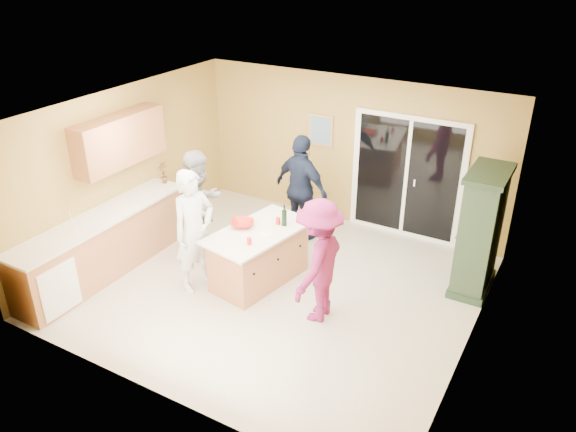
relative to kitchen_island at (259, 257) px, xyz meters
The scene contains 22 objects.
floor 0.49m from the kitchen_island, ahead, with size 5.50×5.50×0.00m, color beige.
ceiling 2.23m from the kitchen_island, ahead, with size 5.50×5.00×0.10m, color white.
wall_back 2.65m from the kitchen_island, 83.08° to the left, with size 5.50×0.10×2.60m, color #DBB75A.
wall_front 2.70m from the kitchen_island, 83.23° to the right, with size 5.50×0.10×2.60m, color #DBB75A.
wall_left 2.61m from the kitchen_island, behind, with size 0.10×5.00×2.60m, color #DBB75A.
wall_right 3.18m from the kitchen_island, ahead, with size 0.10×5.00×2.60m, color #DBB75A.
left_cabinet_run 2.40m from the kitchen_island, 153.35° to the right, with size 0.65×3.05×1.24m.
upper_cabinets 2.73m from the kitchen_island, behind, with size 0.35×1.60×0.75m, color #B37145.
sliding_door 2.86m from the kitchen_island, 61.01° to the left, with size 1.90×0.07×2.10m.
framed_picture 2.74m from the kitchen_island, 95.83° to the left, with size 0.46×0.04×0.56m.
kitchen_island is the anchor object (origin of this frame).
green_hutch 3.16m from the kitchen_island, 26.46° to the left, with size 0.52×0.99×1.82m.
woman_white 1.03m from the kitchen_island, 141.01° to the right, with size 0.66×0.43×1.81m, color silver.
woman_grey 1.26m from the kitchen_island, behind, with size 0.87×0.68×1.79m, color gray.
woman_navy 1.55m from the kitchen_island, 93.27° to the left, with size 1.07×0.44×1.82m, color #192038.
woman_magenta 1.28m from the kitchen_island, 16.98° to the right, with size 1.10×0.63×1.71m, color #821C50.
serving_bowl 0.55m from the kitchen_island, behind, with size 0.33×0.33×0.08m, color red.
tulip_vase 2.33m from the kitchen_island, 166.99° to the left, with size 0.20×0.13×0.37m, color #AB1121.
tumbler_near 0.64m from the kitchen_island, 74.71° to the right, with size 0.07×0.07×0.09m, color red.
tumbler_far 0.61m from the kitchen_island, 65.86° to the left, with size 0.07×0.07×0.10m, color red.
wine_bottle 0.70m from the kitchen_island, 53.17° to the left, with size 0.08×0.08×0.33m.
white_plate 0.48m from the kitchen_island, 19.18° to the right, with size 0.19×0.19×0.01m, color white.
Camera 1 is at (3.56, -5.91, 4.61)m, focal length 35.00 mm.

